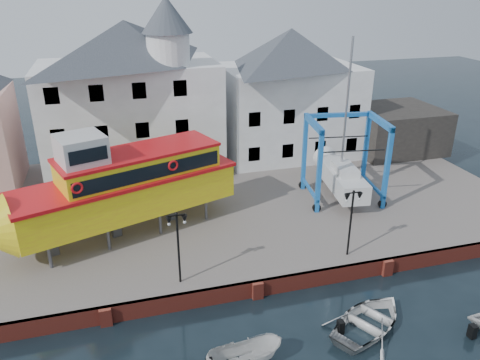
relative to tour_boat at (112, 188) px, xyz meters
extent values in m
plane|color=black|center=(7.10, -7.27, -4.28)|extent=(140.00, 140.00, 0.00)
cube|color=#615A56|center=(7.10, 3.73, -3.78)|extent=(44.00, 22.00, 1.00)
cube|color=maroon|center=(7.10, -7.15, -3.78)|extent=(44.00, 0.25, 1.00)
cube|color=maroon|center=(-0.90, -7.32, -3.78)|extent=(0.60, 0.36, 1.00)
cube|color=maroon|center=(7.10, -7.32, -3.78)|extent=(0.60, 0.36, 1.00)
cube|color=maroon|center=(15.10, -7.32, -3.78)|extent=(0.60, 0.36, 1.00)
cube|color=silver|center=(2.10, 11.23, 1.22)|extent=(14.00, 8.00, 9.00)
pyramid|color=#2F363E|center=(2.10, 11.23, 7.32)|extent=(14.00, 8.00, 3.20)
cube|color=black|center=(-3.40, 7.27, -1.68)|extent=(1.00, 0.08, 1.20)
cube|color=black|center=(-0.40, 7.27, -1.68)|extent=(1.00, 0.08, 1.20)
cube|color=black|center=(2.60, 7.27, -1.68)|extent=(1.00, 0.08, 1.20)
cube|color=black|center=(5.60, 7.27, -1.68)|extent=(1.00, 0.08, 1.20)
cube|color=black|center=(-3.40, 7.27, 1.32)|extent=(1.00, 0.08, 1.20)
cube|color=black|center=(-0.40, 7.27, 1.32)|extent=(1.00, 0.08, 1.20)
cube|color=black|center=(2.60, 7.27, 1.32)|extent=(1.00, 0.08, 1.20)
cube|color=black|center=(5.60, 7.27, 1.32)|extent=(1.00, 0.08, 1.20)
cube|color=black|center=(-3.40, 7.27, 4.32)|extent=(1.00, 0.08, 1.20)
cube|color=black|center=(-0.40, 7.27, 4.32)|extent=(1.00, 0.08, 1.20)
cube|color=black|center=(2.60, 7.27, 4.32)|extent=(1.00, 0.08, 1.20)
cube|color=black|center=(5.60, 7.27, 4.32)|extent=(1.00, 0.08, 1.20)
cylinder|color=silver|center=(5.10, 8.83, 6.92)|extent=(3.20, 3.20, 2.40)
cone|color=#2F363E|center=(5.10, 8.83, 9.42)|extent=(3.80, 3.80, 2.60)
cube|color=silver|center=(16.10, 11.73, 0.72)|extent=(12.00, 8.00, 8.00)
pyramid|color=#2F363E|center=(16.10, 11.73, 6.32)|extent=(12.00, 8.00, 3.20)
cube|color=black|center=(11.60, 7.77, -1.68)|extent=(1.00, 0.08, 1.20)
cube|color=black|center=(14.60, 7.77, -1.68)|extent=(1.00, 0.08, 1.20)
cube|color=black|center=(17.60, 7.77, -1.68)|extent=(1.00, 0.08, 1.20)
cube|color=black|center=(20.60, 7.77, -1.68)|extent=(1.00, 0.08, 1.20)
cube|color=black|center=(11.60, 7.77, 1.32)|extent=(1.00, 0.08, 1.20)
cube|color=black|center=(14.60, 7.77, 1.32)|extent=(1.00, 0.08, 1.20)
cube|color=black|center=(17.60, 7.77, 1.32)|extent=(1.00, 0.08, 1.20)
cube|color=black|center=(20.60, 7.77, 1.32)|extent=(1.00, 0.08, 1.20)
cube|color=black|center=(26.10, 9.73, -1.28)|extent=(8.00, 7.00, 4.00)
cylinder|color=black|center=(3.10, -6.07, -1.28)|extent=(0.12, 0.12, 4.00)
cube|color=black|center=(3.10, -6.07, 0.77)|extent=(0.90, 0.06, 0.06)
sphere|color=black|center=(3.10, -6.07, 0.84)|extent=(0.16, 0.16, 0.16)
cone|color=black|center=(2.70, -6.07, 0.50)|extent=(0.32, 0.32, 0.45)
sphere|color=silver|center=(2.70, -6.07, 0.32)|extent=(0.18, 0.18, 0.18)
cone|color=black|center=(3.50, -6.07, 0.50)|extent=(0.32, 0.32, 0.45)
sphere|color=silver|center=(3.50, -6.07, 0.32)|extent=(0.18, 0.18, 0.18)
cylinder|color=black|center=(13.10, -6.07, -1.28)|extent=(0.12, 0.12, 4.00)
cube|color=black|center=(13.10, -6.07, 0.77)|extent=(0.90, 0.06, 0.06)
sphere|color=black|center=(13.10, -6.07, 0.84)|extent=(0.16, 0.16, 0.16)
cone|color=black|center=(12.70, -6.07, 0.50)|extent=(0.32, 0.32, 0.45)
sphere|color=silver|center=(12.70, -6.07, 0.32)|extent=(0.18, 0.18, 0.18)
cone|color=black|center=(13.50, -6.07, 0.50)|extent=(0.32, 0.32, 0.45)
sphere|color=silver|center=(13.50, -6.07, 0.32)|extent=(0.18, 0.18, 0.18)
cylinder|color=#59595E|center=(-3.74, -2.74, -2.55)|extent=(0.25, 0.25, 1.47)
cylinder|color=#59595E|center=(-4.64, -0.16, -2.55)|extent=(0.25, 0.25, 1.47)
cylinder|color=#59595E|center=(-0.51, -1.62, -2.55)|extent=(0.25, 0.25, 1.47)
cylinder|color=#59595E|center=(-1.41, 0.96, -2.55)|extent=(0.25, 0.25, 1.47)
cylinder|color=#59595E|center=(2.72, -0.50, -2.55)|extent=(0.25, 0.25, 1.47)
cylinder|color=#59595E|center=(1.82, 2.08, -2.55)|extent=(0.25, 0.25, 1.47)
cylinder|color=#59595E|center=(5.95, 0.61, -2.55)|extent=(0.25, 0.25, 1.47)
cylinder|color=#59595E|center=(5.05, 3.20, -2.55)|extent=(0.25, 0.25, 1.47)
cube|color=#59595E|center=(-3.73, -1.29, -2.55)|extent=(0.71, 0.65, 1.47)
cube|color=#59595E|center=(-0.04, -0.01, -2.55)|extent=(0.71, 0.65, 1.47)
cube|color=#59595E|center=(3.65, 1.27, -2.55)|extent=(0.71, 0.65, 1.47)
cube|color=yellow|center=(0.89, 0.31, -0.74)|extent=(14.14, 7.98, 2.15)
cube|color=red|center=(0.89, 0.31, 0.43)|extent=(14.46, 8.23, 0.21)
cube|color=yellow|center=(1.81, 0.63, 1.12)|extent=(10.32, 6.33, 1.56)
cube|color=black|center=(2.36, -0.97, 1.16)|extent=(8.88, 3.13, 0.88)
cube|color=black|center=(1.26, 2.23, 1.16)|extent=(8.88, 3.13, 0.88)
cube|color=red|center=(1.81, 0.63, 1.98)|extent=(10.53, 6.49, 0.18)
cube|color=silver|center=(-1.42, -0.49, 2.79)|extent=(3.23, 3.23, 1.78)
cube|color=black|center=(-1.00, -1.72, 2.86)|extent=(2.04, 0.75, 0.78)
torus|color=red|center=(-1.78, -2.45, 1.31)|extent=(0.69, 0.35, 0.68)
torus|color=red|center=(3.76, -0.54, 1.31)|extent=(0.69, 0.35, 0.68)
cube|color=#0F42A5|center=(13.64, -0.46, -0.29)|extent=(0.34, 0.34, 5.98)
cylinder|color=black|center=(13.64, -0.46, -2.98)|extent=(0.62, 0.30, 0.60)
cube|color=#0F42A5|center=(14.22, 3.47, -0.29)|extent=(0.34, 0.34, 5.98)
cylinder|color=black|center=(14.22, 3.47, -2.98)|extent=(0.62, 0.30, 0.60)
cube|color=#0F42A5|center=(18.41, -1.18, -0.29)|extent=(0.34, 0.34, 5.98)
cylinder|color=black|center=(18.41, -1.18, -2.98)|extent=(0.62, 0.30, 0.60)
cube|color=#0F42A5|center=(19.00, 2.75, -0.29)|extent=(0.34, 0.34, 5.98)
cylinder|color=black|center=(19.00, 2.75, -2.98)|extent=(0.62, 0.30, 0.60)
cube|color=#0F42A5|center=(13.93, 1.50, 2.55)|extent=(0.93, 4.27, 0.42)
cube|color=#0F42A5|center=(13.93, 1.50, -2.43)|extent=(0.84, 4.26, 0.18)
cube|color=#0F42A5|center=(18.70, 0.79, 2.55)|extent=(0.93, 4.27, 0.42)
cube|color=#0F42A5|center=(18.70, 0.79, -2.43)|extent=(0.84, 4.26, 0.18)
cube|color=#0F42A5|center=(16.61, 3.11, 2.55)|extent=(5.11, 1.05, 0.30)
cube|color=silver|center=(16.32, 1.15, -1.74)|extent=(2.89, 6.63, 1.37)
cone|color=silver|center=(16.88, 4.90, -1.74)|extent=(2.15, 1.64, 1.96)
cube|color=#59595E|center=(16.32, 1.15, -2.72)|extent=(0.43, 1.55, 0.60)
cube|color=silver|center=(16.25, 0.72, -0.80)|extent=(1.73, 2.74, 0.51)
cylinder|color=#99999E|center=(16.38, 1.57, 3.64)|extent=(0.18, 0.18, 9.40)
cube|color=black|center=(16.09, -0.38, 0.98)|extent=(4.49, 0.79, 0.05)
cube|color=black|center=(16.54, 2.67, 0.98)|extent=(4.49, 0.79, 0.05)
imported|color=silver|center=(11.77, -11.08, -4.28)|extent=(6.00, 5.45, 1.02)
camera|label=1|loc=(0.47, -27.22, 11.84)|focal=35.00mm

